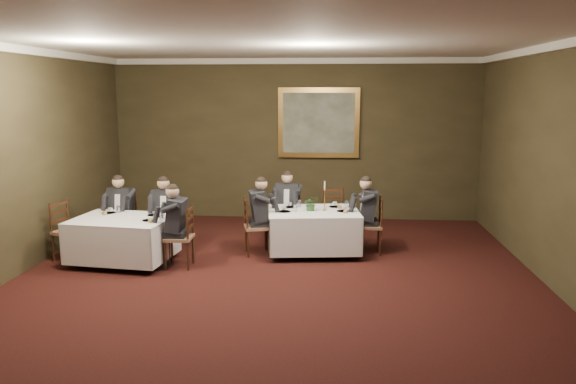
# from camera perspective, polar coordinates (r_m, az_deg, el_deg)

# --- Properties ---
(ground) EXTENTS (10.00, 10.00, 0.00)m
(ground) POSITION_cam_1_polar(r_m,az_deg,el_deg) (7.88, -1.82, -10.74)
(ground) COLOR black
(ground) RESTS_ON ground
(ceiling) EXTENTS (8.00, 10.00, 0.10)m
(ceiling) POSITION_cam_1_polar(r_m,az_deg,el_deg) (7.39, -1.98, 15.51)
(ceiling) COLOR silver
(ceiling) RESTS_ON back_wall
(back_wall) EXTENTS (8.00, 0.10, 3.50)m
(back_wall) POSITION_cam_1_polar(r_m,az_deg,el_deg) (12.38, 0.75, 5.31)
(back_wall) COLOR #322B19
(back_wall) RESTS_ON ground
(front_wall) EXTENTS (8.00, 0.10, 3.50)m
(front_wall) POSITION_cam_1_polar(r_m,az_deg,el_deg) (2.68, -14.49, -13.80)
(front_wall) COLOR #322B19
(front_wall) RESTS_ON ground
(crown_molding) EXTENTS (8.00, 10.00, 0.12)m
(crown_molding) POSITION_cam_1_polar(r_m,az_deg,el_deg) (7.38, -1.98, 15.05)
(crown_molding) COLOR white
(crown_molding) RESTS_ON back_wall
(table_main) EXTENTS (1.71, 1.38, 0.67)m
(table_main) POSITION_cam_1_polar(r_m,az_deg,el_deg) (9.84, 2.60, -3.70)
(table_main) COLOR black
(table_main) RESTS_ON ground
(table_second) EXTENTS (1.70, 1.37, 0.67)m
(table_second) POSITION_cam_1_polar(r_m,az_deg,el_deg) (9.66, -16.42, -4.38)
(table_second) COLOR black
(table_second) RESTS_ON ground
(chair_main_backleft) EXTENTS (0.47, 0.46, 1.00)m
(chair_main_backleft) POSITION_cam_1_polar(r_m,az_deg,el_deg) (10.64, -0.01, -3.53)
(chair_main_backleft) COLOR #8C6447
(chair_main_backleft) RESTS_ON ground
(diner_main_backleft) EXTENTS (0.44, 0.51, 1.35)m
(diner_main_backleft) POSITION_cam_1_polar(r_m,az_deg,el_deg) (10.57, -0.02, -2.34)
(diner_main_backleft) COLOR black
(diner_main_backleft) RESTS_ON chair_main_backleft
(chair_main_backright) EXTENTS (0.44, 0.42, 1.00)m
(chair_main_backright) POSITION_cam_1_polar(r_m,az_deg,el_deg) (10.70, 4.51, -3.48)
(chair_main_backright) COLOR #8C6447
(chair_main_backright) RESTS_ON ground
(chair_main_endleft) EXTENTS (0.52, 0.54, 1.00)m
(chair_main_endleft) POSITION_cam_1_polar(r_m,az_deg,el_deg) (9.85, -3.21, -4.68)
(chair_main_endleft) COLOR #8C6447
(chair_main_endleft) RESTS_ON ground
(diner_main_endleft) EXTENTS (0.57, 0.51, 1.35)m
(diner_main_endleft) POSITION_cam_1_polar(r_m,az_deg,el_deg) (9.79, -3.16, -3.39)
(diner_main_endleft) COLOR black
(diner_main_endleft) RESTS_ON chair_main_endleft
(chair_main_endright) EXTENTS (0.42, 0.44, 1.00)m
(chair_main_endright) POSITION_cam_1_polar(r_m,az_deg,el_deg) (10.00, 8.31, -4.54)
(chair_main_endright) COLOR #8C6447
(chair_main_endright) RESTS_ON ground
(diner_main_endright) EXTENTS (0.48, 0.42, 1.35)m
(diner_main_endright) POSITION_cam_1_polar(r_m,az_deg,el_deg) (9.95, 8.27, -3.27)
(diner_main_endright) COLOR black
(diner_main_endright) RESTS_ON chair_main_endright
(chair_sec_backleft) EXTENTS (0.48, 0.46, 1.00)m
(chair_sec_backleft) POSITION_cam_1_polar(r_m,az_deg,el_deg) (10.58, -16.39, -4.03)
(chair_sec_backleft) COLOR #8C6447
(chair_sec_backleft) RESTS_ON ground
(diner_sec_backleft) EXTENTS (0.45, 0.51, 1.35)m
(diner_sec_backleft) POSITION_cam_1_polar(r_m,az_deg,el_deg) (10.52, -16.48, -2.84)
(diner_sec_backleft) COLOR black
(diner_sec_backleft) RESTS_ON chair_sec_backleft
(chair_sec_backright) EXTENTS (0.45, 0.43, 1.00)m
(chair_sec_backright) POSITION_cam_1_polar(r_m,az_deg,el_deg) (10.23, -12.21, -4.34)
(chair_sec_backright) COLOR #8C6447
(chair_sec_backright) RESTS_ON ground
(diner_sec_backright) EXTENTS (0.43, 0.49, 1.35)m
(diner_sec_backright) POSITION_cam_1_polar(r_m,az_deg,el_deg) (10.16, -12.28, -3.11)
(diner_sec_backright) COLOR black
(diner_sec_backright) RESTS_ON chair_sec_backright
(chair_sec_endright) EXTENTS (0.43, 0.45, 1.00)m
(chair_sec_endright) POSITION_cam_1_polar(r_m,az_deg,el_deg) (9.30, -10.91, -5.77)
(chair_sec_endright) COLOR #8C6447
(chair_sec_endright) RESTS_ON ground
(diner_sec_endright) EXTENTS (0.49, 0.43, 1.35)m
(diner_sec_endright) POSITION_cam_1_polar(r_m,az_deg,el_deg) (9.24, -11.03, -4.40)
(diner_sec_endright) COLOR black
(diner_sec_endright) RESTS_ON chair_sec_endright
(chair_sec_endleft) EXTENTS (0.54, 0.55, 1.00)m
(chair_sec_endleft) POSITION_cam_1_polar(r_m,az_deg,el_deg) (10.20, -21.33, -4.87)
(chair_sec_endleft) COLOR #8C6447
(chair_sec_endleft) RESTS_ON ground
(centerpiece) EXTENTS (0.30, 0.28, 0.27)m
(centerpiece) POSITION_cam_1_polar(r_m,az_deg,el_deg) (9.74, 2.36, -1.11)
(centerpiece) COLOR #2D5926
(centerpiece) RESTS_ON table_main
(candlestick) EXTENTS (0.08, 0.08, 0.53)m
(candlestick) POSITION_cam_1_polar(r_m,az_deg,el_deg) (9.76, 3.73, -0.76)
(candlestick) COLOR #A67732
(candlestick) RESTS_ON table_main
(place_setting_table_main) EXTENTS (0.33, 0.31, 0.14)m
(place_setting_table_main) POSITION_cam_1_polar(r_m,az_deg,el_deg) (10.08, 0.38, -1.33)
(place_setting_table_main) COLOR white
(place_setting_table_main) RESTS_ON table_main
(place_setting_table_second) EXTENTS (0.33, 0.31, 0.14)m
(place_setting_table_second) POSITION_cam_1_polar(r_m,az_deg,el_deg) (10.07, -17.45, -1.82)
(place_setting_table_second) COLOR white
(place_setting_table_second) RESTS_ON table_second
(painting) EXTENTS (1.76, 0.09, 1.51)m
(painting) POSITION_cam_1_polar(r_m,az_deg,el_deg) (12.27, 3.13, 7.03)
(painting) COLOR #D79E4F
(painting) RESTS_ON back_wall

